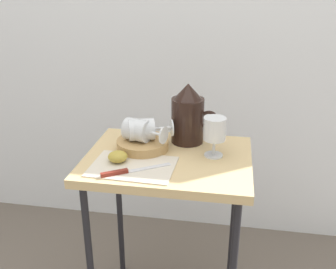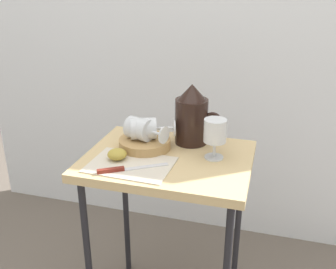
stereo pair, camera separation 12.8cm
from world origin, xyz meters
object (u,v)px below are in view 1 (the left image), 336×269
object	(u,v)px
table	(168,176)
wine_glass_tipped_near	(143,130)
pitcher	(188,119)
basket_tray	(143,144)
wine_glass_upright	(215,131)
wine_glass_tipped_far	(138,130)
apple_half_left	(118,157)
knife	(126,171)

from	to	relation	value
table	wine_glass_tipped_near	distance (m)	0.18
pitcher	basket_tray	bearing A→B (deg)	-147.32
basket_tray	wine_glass_upright	size ratio (longest dim) A/B	1.33
wine_glass_upright	wine_glass_tipped_near	world-z (taller)	wine_glass_upright
basket_tray	wine_glass_tipped_near	xyz separation A→B (m)	(0.00, 0.00, 0.06)
pitcher	wine_glass_tipped_far	distance (m)	0.19
wine_glass_tipped_near	table	bearing A→B (deg)	-24.76
table	wine_glass_tipped_far	distance (m)	0.19
apple_half_left	table	bearing A→B (deg)	25.92
basket_tray	wine_glass_upright	distance (m)	0.26
basket_tray	wine_glass_upright	world-z (taller)	wine_glass_upright
apple_half_left	knife	distance (m)	0.09
knife	wine_glass_upright	bearing A→B (deg)	34.08
wine_glass_upright	table	bearing A→B (deg)	-168.68
table	wine_glass_upright	distance (m)	0.23
basket_tray	apple_half_left	xyz separation A→B (m)	(-0.06, -0.12, 0.00)
table	pitcher	distance (m)	0.22
knife	pitcher	bearing A→B (deg)	61.06
wine_glass_tipped_far	wine_glass_tipped_near	bearing A→B (deg)	31.60
wine_glass_tipped_near	wine_glass_upright	bearing A→B (deg)	-3.30
basket_tray	wine_glass_tipped_near	bearing A→B (deg)	56.88
pitcher	apple_half_left	world-z (taller)	pitcher
apple_half_left	knife	xyz separation A→B (m)	(0.05, -0.07, -0.01)
knife	table	bearing A→B (deg)	53.51
basket_tray	wine_glass_tipped_far	size ratio (longest dim) A/B	1.12
table	pitcher	world-z (taller)	pitcher
wine_glass_tipped_far	knife	distance (m)	0.19
pitcher	apple_half_left	bearing A→B (deg)	-133.68
basket_tray	wine_glass_tipped_far	bearing A→B (deg)	-151.45
wine_glass_upright	wine_glass_tipped_far	size ratio (longest dim) A/B	0.85
wine_glass_upright	wine_glass_tipped_near	xyz separation A→B (m)	(-0.25, 0.01, -0.02)
pitcher	apple_half_left	xyz separation A→B (m)	(-0.20, -0.21, -0.07)
wine_glass_tipped_near	basket_tray	bearing A→B (deg)	-123.12
basket_tray	apple_half_left	world-z (taller)	apple_half_left
table	pitcher	xyz separation A→B (m)	(0.05, 0.14, 0.16)
table	knife	bearing A→B (deg)	-126.49
basket_tray	wine_glass_tipped_far	distance (m)	0.06
apple_half_left	knife	bearing A→B (deg)	-56.34
pitcher	wine_glass_upright	world-z (taller)	pitcher
table	knife	world-z (taller)	knife
table	apple_half_left	xyz separation A→B (m)	(-0.15, -0.07, 0.10)
basket_tray	wine_glass_upright	bearing A→B (deg)	-2.95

